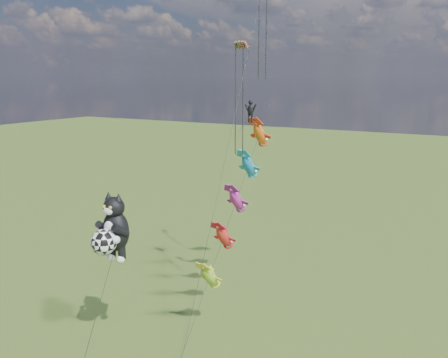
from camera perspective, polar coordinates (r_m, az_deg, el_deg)
The scene contains 4 objects.
ground at distance 40.03m, azimuth -14.21°, elevation -17.33°, with size 300.00×300.00×0.00m, color #284511.
cat_kite_rig at distance 33.66m, azimuth -12.70°, elevation -5.75°, with size 2.39×4.03×11.77m.
fish_windsock_rig at distance 39.19m, azimuth 1.44°, elevation -2.46°, with size 1.34×15.96×17.09m.
parafoil_rig at distance 36.64m, azimuth 2.90°, elevation 10.21°, with size 3.46×17.30×26.92m.
Camera 1 is at (24.91, -24.75, 19.23)m, focal length 40.00 mm.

